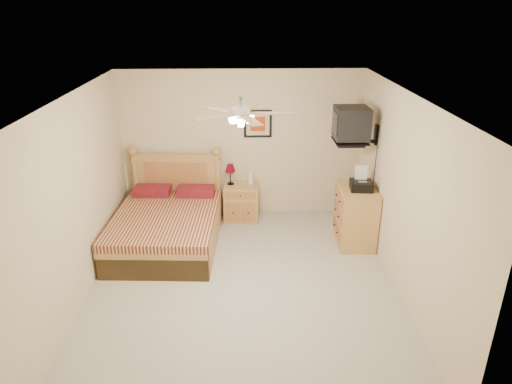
% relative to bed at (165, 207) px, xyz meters
% --- Properties ---
extents(floor, '(4.50, 4.50, 0.00)m').
position_rel_bed_xyz_m(floor, '(1.16, -1.12, -0.64)').
color(floor, '#A9A299').
rests_on(floor, ground).
extents(ceiling, '(4.00, 4.50, 0.04)m').
position_rel_bed_xyz_m(ceiling, '(1.16, -1.12, 1.86)').
color(ceiling, white).
rests_on(ceiling, ground).
extents(wall_back, '(4.00, 0.04, 2.50)m').
position_rel_bed_xyz_m(wall_back, '(1.16, 1.13, 0.61)').
color(wall_back, beige).
rests_on(wall_back, ground).
extents(wall_front, '(4.00, 0.04, 2.50)m').
position_rel_bed_xyz_m(wall_front, '(1.16, -3.37, 0.61)').
color(wall_front, beige).
rests_on(wall_front, ground).
extents(wall_left, '(0.04, 4.50, 2.50)m').
position_rel_bed_xyz_m(wall_left, '(-0.84, -1.12, 0.61)').
color(wall_left, beige).
rests_on(wall_left, ground).
extents(wall_right, '(0.04, 4.50, 2.50)m').
position_rel_bed_xyz_m(wall_right, '(3.16, -1.12, 0.61)').
color(wall_right, beige).
rests_on(wall_right, ground).
extents(bed, '(1.61, 2.05, 1.28)m').
position_rel_bed_xyz_m(bed, '(0.00, 0.00, 0.00)').
color(bed, tan).
rests_on(bed, ground).
extents(nightstand, '(0.60, 0.47, 0.63)m').
position_rel_bed_xyz_m(nightstand, '(1.14, 0.88, -0.33)').
color(nightstand, '#B3874D').
rests_on(nightstand, ground).
extents(table_lamp, '(0.26, 0.26, 0.36)m').
position_rel_bed_xyz_m(table_lamp, '(0.96, 0.93, 0.17)').
color(table_lamp, '#5E0212').
rests_on(table_lamp, nightstand).
extents(lotion_bottle, '(0.10, 0.10, 0.26)m').
position_rel_bed_xyz_m(lotion_bottle, '(1.30, 0.93, 0.11)').
color(lotion_bottle, silver).
rests_on(lotion_bottle, nightstand).
extents(framed_picture, '(0.46, 0.04, 0.46)m').
position_rel_bed_xyz_m(framed_picture, '(1.43, 1.11, 0.98)').
color(framed_picture, black).
rests_on(framed_picture, wall_back).
extents(dresser, '(0.56, 0.79, 0.91)m').
position_rel_bed_xyz_m(dresser, '(2.89, 0.00, -0.19)').
color(dresser, '#B07534').
rests_on(dresser, ground).
extents(fax_machine, '(0.35, 0.37, 0.34)m').
position_rel_bed_xyz_m(fax_machine, '(2.91, -0.04, 0.44)').
color(fax_machine, black).
rests_on(fax_machine, dresser).
extents(magazine_lower, '(0.28, 0.33, 0.03)m').
position_rel_bed_xyz_m(magazine_lower, '(2.84, 0.27, 0.28)').
color(magazine_lower, '#B7A993').
rests_on(magazine_lower, dresser).
extents(magazine_upper, '(0.24, 0.31, 0.02)m').
position_rel_bed_xyz_m(magazine_upper, '(2.84, 0.30, 0.31)').
color(magazine_upper, '#9E947A').
rests_on(magazine_upper, magazine_lower).
extents(wall_tv, '(0.56, 0.46, 0.58)m').
position_rel_bed_xyz_m(wall_tv, '(2.91, 0.22, 1.17)').
color(wall_tv, black).
rests_on(wall_tv, wall_right).
extents(ceiling_fan, '(1.14, 1.14, 0.28)m').
position_rel_bed_xyz_m(ceiling_fan, '(1.16, -1.32, 1.72)').
color(ceiling_fan, silver).
rests_on(ceiling_fan, ceiling).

